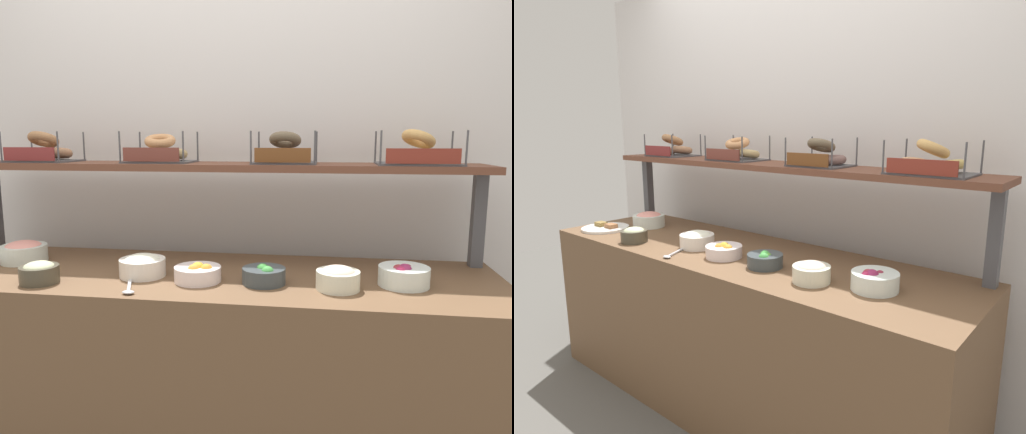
% 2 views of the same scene
% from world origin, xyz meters
% --- Properties ---
extents(back_wall, '(3.56, 0.06, 2.40)m').
position_xyz_m(back_wall, '(0.00, 0.55, 1.20)').
color(back_wall, silver).
rests_on(back_wall, ground_plane).
extents(deli_counter, '(2.36, 0.70, 0.85)m').
position_xyz_m(deli_counter, '(0.00, 0.00, 0.42)').
color(deli_counter, brown).
rests_on(deli_counter, ground_plane).
extents(shelf_riser_right, '(0.05, 0.05, 0.40)m').
position_xyz_m(shelf_riser_right, '(1.12, 0.27, 1.05)').
color(shelf_riser_right, '#4C4C51').
rests_on(shelf_riser_right, deli_counter).
extents(upper_shelf, '(2.32, 0.32, 0.03)m').
position_xyz_m(upper_shelf, '(0.00, 0.27, 1.26)').
color(upper_shelf, brown).
rests_on(upper_shelf, shelf_riser_left).
extents(bowl_tuna_salad, '(0.14, 0.14, 0.08)m').
position_xyz_m(bowl_tuna_salad, '(-0.58, -0.22, 0.89)').
color(bowl_tuna_salad, '#494334').
rests_on(bowl_tuna_salad, deli_counter).
extents(bowl_beet_salad, '(0.19, 0.19, 0.09)m').
position_xyz_m(bowl_beet_salad, '(0.78, -0.06, 0.89)').
color(bowl_beet_salad, white).
rests_on(bowl_beet_salad, deli_counter).
extents(bowl_lox_spread, '(0.20, 0.20, 0.09)m').
position_xyz_m(bowl_lox_spread, '(-0.83, 0.06, 0.90)').
color(bowl_lox_spread, silver).
rests_on(bowl_lox_spread, deli_counter).
extents(bowl_veggie_mix, '(0.16, 0.16, 0.08)m').
position_xyz_m(bowl_veggie_mix, '(0.26, -0.11, 0.88)').
color(bowl_veggie_mix, '#3D464A').
rests_on(bowl_veggie_mix, deli_counter).
extents(bowl_cream_cheese, '(0.18, 0.18, 0.09)m').
position_xyz_m(bowl_cream_cheese, '(-0.23, -0.08, 0.89)').
color(bowl_cream_cheese, white).
rests_on(bowl_cream_cheese, deli_counter).
extents(bowl_potato_salad, '(0.16, 0.16, 0.09)m').
position_xyz_m(bowl_potato_salad, '(0.54, -0.14, 0.89)').
color(bowl_potato_salad, silver).
rests_on(bowl_potato_salad, deli_counter).
extents(bowl_fruit_salad, '(0.18, 0.18, 0.08)m').
position_xyz_m(bowl_fruit_salad, '(0.01, -0.12, 0.88)').
color(bowl_fruit_salad, white).
rests_on(bowl_fruit_salad, deli_counter).
extents(serving_spoon_near_plate, '(0.08, 0.17, 0.01)m').
position_xyz_m(serving_spoon_near_plate, '(-0.20, -0.27, 0.86)').
color(serving_spoon_near_plate, '#B7B7BC').
rests_on(serving_spoon_near_plate, deli_counter).
extents(bagel_basket_everything, '(0.29, 0.25, 0.15)m').
position_xyz_m(bagel_basket_everything, '(-0.84, 0.27, 1.33)').
color(bagel_basket_everything, '#4C4C51').
rests_on(bagel_basket_everything, upper_shelf).
extents(bagel_basket_sesame, '(0.30, 0.25, 0.14)m').
position_xyz_m(bagel_basket_sesame, '(-0.27, 0.28, 1.33)').
color(bagel_basket_sesame, '#4C4C51').
rests_on(bagel_basket_sesame, upper_shelf).
extents(bagel_basket_poppy, '(0.28, 0.26, 0.14)m').
position_xyz_m(bagel_basket_poppy, '(0.30, 0.27, 1.33)').
color(bagel_basket_poppy, '#4C4C51').
rests_on(bagel_basket_poppy, upper_shelf).
extents(bagel_basket_plain, '(0.33, 0.25, 0.15)m').
position_xyz_m(bagel_basket_plain, '(0.85, 0.25, 1.33)').
color(bagel_basket_plain, '#4C4C51').
rests_on(bagel_basket_plain, upper_shelf).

